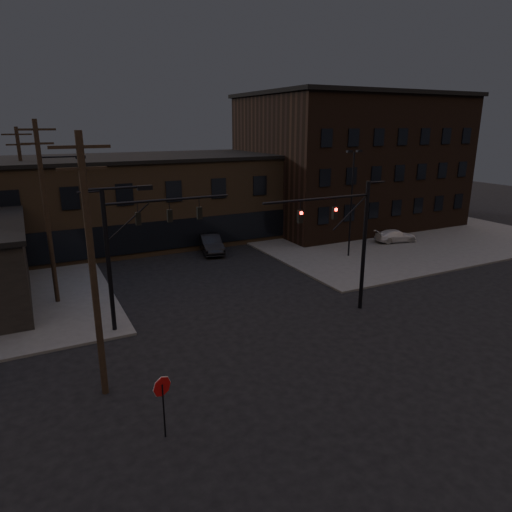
{
  "coord_description": "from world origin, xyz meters",
  "views": [
    {
      "loc": [
        -11.54,
        -16.41,
        11.23
      ],
      "look_at": [
        0.51,
        7.26,
        3.5
      ],
      "focal_mm": 32.0,
      "sensor_mm": 36.0,
      "label": 1
    }
  ],
  "objects_px": {
    "traffic_signal_near": "(350,234)",
    "parked_car_lot_b": "(396,236)",
    "parked_car_lot_a": "(346,228)",
    "car_crossing": "(210,244)",
    "traffic_signal_far": "(131,243)",
    "stop_sign": "(163,393)"
  },
  "relations": [
    {
      "from": "parked_car_lot_a",
      "to": "car_crossing",
      "type": "bearing_deg",
      "value": 74.28
    },
    {
      "from": "traffic_signal_far",
      "to": "parked_car_lot_a",
      "type": "distance_m",
      "value": 27.65
    },
    {
      "from": "traffic_signal_near",
      "to": "car_crossing",
      "type": "distance_m",
      "value": 17.11
    },
    {
      "from": "parked_car_lot_a",
      "to": "car_crossing",
      "type": "height_order",
      "value": "car_crossing"
    },
    {
      "from": "stop_sign",
      "to": "parked_car_lot_a",
      "type": "relative_size",
      "value": 0.6
    },
    {
      "from": "traffic_signal_far",
      "to": "parked_car_lot_a",
      "type": "relative_size",
      "value": 1.92
    },
    {
      "from": "parked_car_lot_a",
      "to": "traffic_signal_far",
      "type": "bearing_deg",
      "value": 103.29
    },
    {
      "from": "parked_car_lot_a",
      "to": "parked_car_lot_b",
      "type": "relative_size",
      "value": 1.02
    },
    {
      "from": "traffic_signal_far",
      "to": "traffic_signal_near",
      "type": "bearing_deg",
      "value": -16.17
    },
    {
      "from": "traffic_signal_near",
      "to": "traffic_signal_far",
      "type": "height_order",
      "value": "same"
    },
    {
      "from": "stop_sign",
      "to": "parked_car_lot_a",
      "type": "height_order",
      "value": "stop_sign"
    },
    {
      "from": "stop_sign",
      "to": "parked_car_lot_b",
      "type": "xyz_separation_m",
      "value": [
        28.11,
        17.78,
        -1.1
      ]
    },
    {
      "from": "traffic_signal_far",
      "to": "parked_car_lot_a",
      "type": "xyz_separation_m",
      "value": [
        24.37,
        12.38,
        -4.15
      ]
    },
    {
      "from": "traffic_signal_near",
      "to": "parked_car_lot_b",
      "type": "xyz_separation_m",
      "value": [
        14.76,
        11.29,
        -4.19
      ]
    },
    {
      "from": "traffic_signal_far",
      "to": "parked_car_lot_b",
      "type": "distance_m",
      "value": 28.27
    },
    {
      "from": "parked_car_lot_a",
      "to": "traffic_signal_near",
      "type": "bearing_deg",
      "value": 128.62
    },
    {
      "from": "parked_car_lot_b",
      "to": "traffic_signal_near",
      "type": "bearing_deg",
      "value": 140.66
    },
    {
      "from": "traffic_signal_near",
      "to": "parked_car_lot_a",
      "type": "bearing_deg",
      "value": 52.27
    },
    {
      "from": "traffic_signal_near",
      "to": "stop_sign",
      "type": "height_order",
      "value": "traffic_signal_near"
    },
    {
      "from": "traffic_signal_far",
      "to": "parked_car_lot_b",
      "type": "xyz_separation_m",
      "value": [
        26.83,
        7.79,
        -4.27
      ]
    },
    {
      "from": "car_crossing",
      "to": "stop_sign",
      "type": "bearing_deg",
      "value": -104.88
    },
    {
      "from": "parked_car_lot_a",
      "to": "car_crossing",
      "type": "relative_size",
      "value": 0.85
    }
  ]
}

